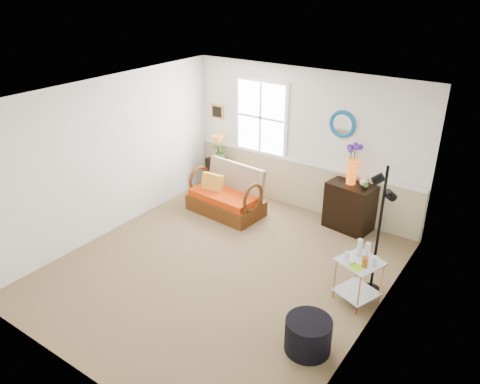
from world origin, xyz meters
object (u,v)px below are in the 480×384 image
Objects in this scene: cabinet at (350,206)px; side_table at (358,281)px; loveseat at (226,191)px; ottoman at (308,335)px; lamp_stand at (217,173)px; floor_lamp at (379,232)px.

side_table is at bearing -55.93° from cabinet.
loveseat is at bearing -152.23° from cabinet.
side_table is at bearing 84.29° from ottoman.
side_table is at bearing -26.28° from lamp_stand.
loveseat is at bearing 160.24° from side_table.
cabinet is 3.11m from ottoman.
lamp_stand is 0.99× the size of side_table.
ottoman is at bearing -67.62° from cabinet.
cabinet is at bearing 24.45° from loveseat.
side_table is at bearing -129.47° from floor_lamp.
side_table reaches higher than lamp_stand.
loveseat is 1.63× the size of cabinet.
lamp_stand is 4.19m from floor_lamp.
cabinet is 1.86m from floor_lamp.
floor_lamp reaches higher than loveseat.
cabinet is 2.02m from side_table.
floor_lamp is at bearing -48.87° from cabinet.
cabinet is 0.44× the size of floor_lamp.
lamp_stand is at bearing 133.42° from floor_lamp.
lamp_stand is at bearing 140.11° from ottoman.
loveseat is 1.13m from lamp_stand.
loveseat is 0.72× the size of floor_lamp.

